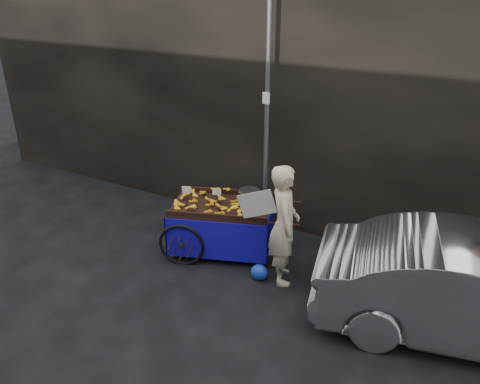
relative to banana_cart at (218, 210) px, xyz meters
The scene contains 6 objects.
ground 0.83m from the banana_cart, 76.88° to the right, with size 80.00×80.00×0.00m, color black.
building_wall 2.87m from the banana_cart, 77.53° to the left, with size 13.50×2.00×5.00m.
street_pole 1.61m from the banana_cart, 66.36° to the left, with size 0.12×0.10×4.00m.
banana_cart is the anchor object (origin of this frame).
vendor 1.29m from the banana_cart, 11.55° to the right, with size 1.00×0.79×1.82m.
plastic_bag 1.22m from the banana_cart, 24.74° to the right, with size 0.27×0.22×0.24m, color #1636AA.
Camera 1 is at (3.41, -5.27, 4.15)m, focal length 35.00 mm.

